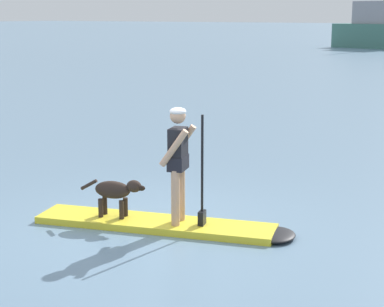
% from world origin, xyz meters
% --- Properties ---
extents(ground_plane, '(400.00, 400.00, 0.00)m').
position_xyz_m(ground_plane, '(0.00, 0.00, 0.00)').
color(ground_plane, slate).
extents(paddleboard, '(3.80, 1.71, 0.10)m').
position_xyz_m(paddleboard, '(0.22, 0.06, 0.05)').
color(paddleboard, yellow).
rests_on(paddleboard, ground_plane).
extents(person_paddler, '(0.67, 0.57, 1.65)m').
position_xyz_m(person_paddler, '(0.36, 0.10, 1.05)').
color(person_paddler, tan).
rests_on(person_paddler, paddleboard).
extents(dog, '(0.99, 0.38, 0.57)m').
position_xyz_m(dog, '(-0.57, -0.17, 0.49)').
color(dog, '#2D231E').
rests_on(dog, paddleboard).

